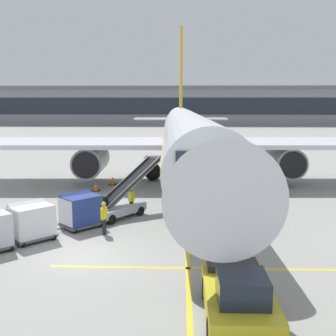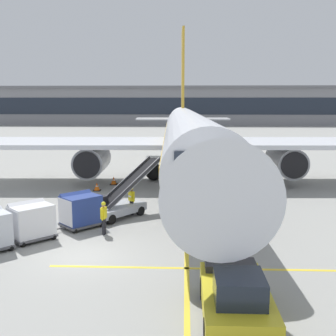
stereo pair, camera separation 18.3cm
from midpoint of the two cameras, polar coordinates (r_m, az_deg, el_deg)
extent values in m
plane|color=gray|center=(19.44, -11.89, -11.78)|extent=(600.00, 600.00, 0.00)
cylinder|color=silver|center=(34.16, 2.62, 4.28)|extent=(5.22, 36.38, 3.96)
cube|color=gold|center=(34.16, 2.62, 4.28)|extent=(5.21, 34.93, 0.48)
cone|color=silver|center=(14.29, 6.38, -2.73)|extent=(3.90, 4.09, 3.76)
cone|color=silver|center=(55.38, 1.59, 6.50)|extent=(3.58, 6.45, 3.37)
cube|color=silver|center=(35.94, -12.64, 3.36)|extent=(17.47, 7.85, 0.36)
cylinder|color=#93969E|center=(35.12, -10.59, 0.98)|extent=(2.62, 4.80, 2.45)
cylinder|color=black|center=(32.78, -11.34, 0.38)|extent=(2.09, 0.19, 2.09)
cube|color=silver|center=(36.77, 17.37, 3.29)|extent=(17.47, 7.85, 0.36)
cylinder|color=#93969E|center=(35.85, 15.48, 0.97)|extent=(2.62, 4.80, 2.45)
cylinder|color=black|center=(33.56, 16.56, 0.37)|extent=(2.09, 0.19, 2.09)
cube|color=gold|center=(53.83, 1.67, 12.74)|extent=(0.43, 4.36, 10.88)
cube|color=silver|center=(53.47, 1.65, 6.72)|extent=(11.81, 3.31, 0.20)
cube|color=#1E2633|center=(16.90, 5.37, 1.19)|extent=(2.83, 1.88, 0.87)
cylinder|color=#47474C|center=(23.83, 3.79, -4.23)|extent=(0.22, 0.22, 1.23)
sphere|color=black|center=(23.98, 3.78, -5.66)|extent=(1.50, 1.50, 1.50)
cylinder|color=#47474C|center=(36.26, -2.24, 0.44)|extent=(0.22, 0.22, 1.23)
sphere|color=black|center=(36.36, -2.23, -0.51)|extent=(1.50, 1.50, 1.50)
cylinder|color=#47474C|center=(36.52, 7.11, 0.44)|extent=(0.22, 0.22, 1.23)
sphere|color=black|center=(36.62, 7.09, -0.51)|extent=(1.50, 1.50, 1.50)
cube|color=#A3A8B2|center=(25.12, -7.12, -5.61)|extent=(3.33, 3.68, 0.44)
cube|color=black|center=(24.62, -9.30, -4.60)|extent=(0.81, 0.82, 0.70)
cylinder|color=#333338|center=(25.05, -8.14, -4.21)|extent=(0.08, 0.08, 0.80)
cube|color=#A3A8B2|center=(25.56, -5.38, -2.05)|extent=(3.54, 4.28, 2.55)
cube|color=black|center=(25.54, -5.38, -1.85)|extent=(3.34, 4.07, 2.40)
cube|color=#333338|center=(25.24, -4.67, -1.90)|extent=(2.84, 3.73, 2.57)
cube|color=#333338|center=(25.84, -6.08, -1.66)|extent=(2.84, 3.73, 2.57)
cylinder|color=black|center=(25.49, -4.02, -5.85)|extent=(0.50, 0.57, 0.56)
cylinder|color=black|center=(26.49, -6.36, -5.31)|extent=(0.50, 0.57, 0.56)
cylinder|color=black|center=(23.87, -7.95, -6.97)|extent=(0.50, 0.57, 0.56)
cylinder|color=black|center=(24.93, -10.27, -6.33)|extent=(0.50, 0.57, 0.56)
cube|color=#515156|center=(23.63, -11.94, -7.43)|extent=(2.55, 2.55, 0.12)
cylinder|color=#4C4C51|center=(23.00, -14.85, -8.04)|extent=(0.54, 0.54, 0.07)
cube|color=navy|center=(23.41, -12.01, -5.53)|extent=(2.40, 2.40, 1.50)
cube|color=navy|center=(23.63, -12.57, -4.10)|extent=(1.89, 1.89, 0.74)
cube|color=silver|center=(22.95, -14.08, -5.91)|extent=(1.04, 1.04, 1.38)
sphere|color=black|center=(23.84, -14.45, -7.53)|extent=(0.30, 0.30, 0.30)
sphere|color=black|center=(22.70, -12.78, -8.32)|extent=(0.30, 0.30, 0.30)
sphere|color=black|center=(24.60, -11.16, -6.88)|extent=(0.30, 0.30, 0.30)
sphere|color=black|center=(23.50, -9.39, -7.60)|extent=(0.30, 0.30, 0.30)
cube|color=#515156|center=(22.19, -18.21, -8.81)|extent=(2.55, 2.55, 0.12)
cylinder|color=#4C4C51|center=(21.70, -21.48, -9.43)|extent=(0.54, 0.54, 0.07)
cube|color=silver|center=(21.96, -18.32, -6.80)|extent=(2.40, 2.40, 1.50)
cube|color=silver|center=(22.19, -18.84, -5.25)|extent=(1.89, 1.89, 0.74)
cube|color=silver|center=(21.59, -20.65, -7.19)|extent=(1.04, 1.04, 1.38)
sphere|color=black|center=(22.51, -20.81, -8.86)|extent=(0.30, 0.30, 0.30)
sphere|color=black|center=(21.31, -19.39, -9.79)|extent=(0.30, 0.30, 0.30)
sphere|color=black|center=(23.12, -17.11, -8.18)|extent=(0.30, 0.30, 0.30)
sphere|color=black|center=(21.95, -15.53, -9.04)|extent=(0.30, 0.30, 0.30)
sphere|color=black|center=(22.21, -22.19, -9.18)|extent=(0.30, 0.30, 0.30)
sphere|color=black|center=(21.00, -20.83, -10.16)|extent=(0.30, 0.30, 0.30)
cube|color=gold|center=(14.02, 9.16, -17.26)|extent=(2.10, 4.40, 0.70)
cube|color=#1E2633|center=(13.01, 9.68, -15.81)|extent=(1.47, 1.54, 0.80)
cube|color=#28282D|center=(15.32, 8.42, -12.94)|extent=(1.79, 0.97, 0.24)
cylinder|color=black|center=(15.50, 12.00, -15.88)|extent=(0.28, 0.76, 0.76)
cylinder|color=black|center=(15.30, 4.89, -16.06)|extent=(0.28, 0.76, 0.76)
cylinder|color=black|center=(13.13, 14.20, -20.88)|extent=(0.28, 0.76, 0.76)
cylinder|color=black|center=(12.89, 5.55, -21.25)|extent=(0.28, 0.76, 0.76)
cylinder|color=black|center=(25.62, -5.12, -5.44)|extent=(0.15, 0.15, 0.86)
cylinder|color=black|center=(25.77, -5.33, -5.36)|extent=(0.15, 0.15, 0.86)
cube|color=yellow|center=(25.52, -5.25, -3.84)|extent=(0.42, 0.45, 0.58)
cube|color=white|center=(25.46, -5.49, -3.87)|extent=(0.22, 0.28, 0.08)
sphere|color=brown|center=(25.43, -5.26, -2.94)|extent=(0.21, 0.21, 0.21)
sphere|color=yellow|center=(25.42, -5.26, -2.78)|extent=(0.23, 0.23, 0.23)
cylinder|color=yellow|center=(25.33, -4.96, -4.04)|extent=(0.09, 0.09, 0.56)
cylinder|color=yellow|center=(25.74, -5.52, -3.84)|extent=(0.09, 0.09, 0.56)
cylinder|color=black|center=(22.08, -9.00, -7.94)|extent=(0.15, 0.15, 0.86)
cylinder|color=black|center=(22.24, -8.85, -7.81)|extent=(0.15, 0.15, 0.86)
cube|color=yellow|center=(21.96, -8.97, -6.08)|extent=(0.29, 0.41, 0.58)
cube|color=white|center=(22.00, -9.28, -6.06)|extent=(0.06, 0.34, 0.08)
sphere|color=#9E7051|center=(21.85, -9.00, -5.04)|extent=(0.21, 0.21, 0.21)
sphere|color=yellow|center=(21.84, -9.00, -4.86)|extent=(0.23, 0.23, 0.23)
cylinder|color=yellow|center=(21.75, -9.18, -6.36)|extent=(0.09, 0.09, 0.56)
cylinder|color=yellow|center=(22.19, -8.77, -6.04)|extent=(0.09, 0.09, 0.56)
cube|color=black|center=(32.73, -9.95, -3.04)|extent=(0.57, 0.57, 0.05)
cone|color=orange|center=(32.67, -9.96, -2.48)|extent=(0.45, 0.45, 0.60)
cylinder|color=white|center=(32.66, -9.96, -2.43)|extent=(0.25, 0.25, 0.07)
cube|color=black|center=(34.88, -7.71, -2.22)|extent=(0.60, 0.60, 0.05)
cone|color=orange|center=(34.82, -7.72, -1.68)|extent=(0.48, 0.48, 0.63)
cylinder|color=white|center=(34.81, -7.72, -1.63)|extent=(0.26, 0.26, 0.08)
cube|color=yellow|center=(34.72, 2.19, -2.23)|extent=(0.20, 110.00, 0.01)
cube|color=yellow|center=(17.89, 3.20, -13.48)|extent=(12.00, 0.20, 0.01)
cube|color=gray|center=(123.43, 4.10, 8.36)|extent=(127.32, 16.96, 10.08)
cube|color=#1E2633|center=(114.91, 4.26, 8.41)|extent=(123.50, 0.10, 4.53)
cube|color=slate|center=(121.77, 4.16, 10.88)|extent=(126.05, 14.42, 0.70)
camera|label=1|loc=(0.09, -90.23, -0.04)|focal=44.71mm
camera|label=2|loc=(0.09, 89.77, 0.04)|focal=44.71mm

